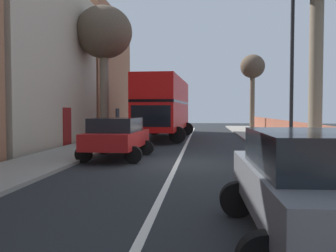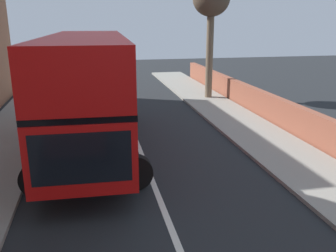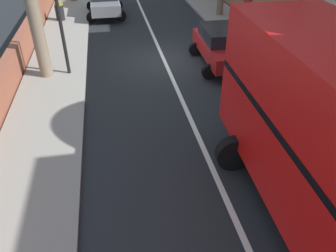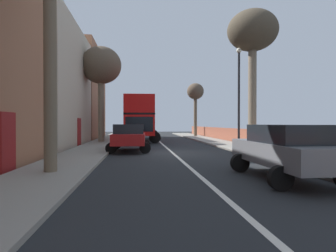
# 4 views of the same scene
# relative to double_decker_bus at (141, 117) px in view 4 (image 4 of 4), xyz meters

# --- Properties ---
(ground_plane) EXTENTS (84.00, 84.00, 0.00)m
(ground_plane) POSITION_rel_double_decker_bus_xyz_m (1.70, -11.50, -2.35)
(ground_plane) COLOR black
(road_centre_line) EXTENTS (0.16, 54.00, 0.01)m
(road_centre_line) POSITION_rel_double_decker_bus_xyz_m (1.70, -11.50, -2.35)
(road_centre_line) COLOR silver
(road_centre_line) RESTS_ON ground
(sidewalk_left) EXTENTS (2.60, 60.00, 0.12)m
(sidewalk_left) POSITION_rel_double_decker_bus_xyz_m (-3.20, -11.50, -2.29)
(sidewalk_left) COLOR gray
(sidewalk_left) RESTS_ON ground
(sidewalk_right) EXTENTS (2.60, 60.00, 0.12)m
(sidewalk_right) POSITION_rel_double_decker_bus_xyz_m (6.60, -11.50, -2.29)
(sidewalk_right) COLOR gray
(sidewalk_right) RESTS_ON ground
(terraced_houses_left) EXTENTS (4.07, 47.52, 10.42)m
(terraced_houses_left) POSITION_rel_double_decker_bus_xyz_m (-6.80, -10.28, 2.19)
(terraced_houses_left) COLOR brown
(terraced_houses_left) RESTS_ON ground
(boundary_wall_right) EXTENTS (0.36, 54.00, 1.26)m
(boundary_wall_right) POSITION_rel_double_decker_bus_xyz_m (8.15, -11.50, -1.72)
(boundary_wall_right) COLOR brown
(boundary_wall_right) RESTS_ON ground
(double_decker_bus) EXTENTS (3.83, 10.47, 4.06)m
(double_decker_bus) POSITION_rel_double_decker_bus_xyz_m (0.00, 0.00, 0.00)
(double_decker_bus) COLOR red
(double_decker_bus) RESTS_ON ground
(parked_car_red_left_1) EXTENTS (2.61, 4.28, 1.65)m
(parked_car_red_left_1) POSITION_rel_double_decker_bus_xyz_m (-0.80, -10.51, -1.41)
(parked_car_red_left_1) COLOR #AD1919
(parked_car_red_left_1) RESTS_ON ground
(parked_car_grey_right_2) EXTENTS (2.51, 4.52, 1.67)m
(parked_car_grey_right_2) POSITION_rel_double_decker_bus_xyz_m (4.20, -19.67, -1.40)
(parked_car_grey_right_2) COLOR slate
(parked_car_grey_right_2) RESTS_ON ground
(street_tree_right_1) EXTENTS (3.16, 3.16, 8.74)m
(street_tree_right_1) POSITION_rel_double_decker_bus_xyz_m (6.91, -10.50, 4.96)
(street_tree_right_1) COLOR #7A6B56
(street_tree_right_1) RESTS_ON sidewalk_right
(street_tree_right_3) EXTENTS (2.10, 2.10, 6.64)m
(street_tree_right_3) POSITION_rel_double_decker_bus_xyz_m (6.90, 7.50, 3.12)
(street_tree_right_3) COLOR brown
(street_tree_right_3) RESTS_ON sidewalk_right
(street_tree_left_4) EXTENTS (3.50, 3.50, 8.29)m
(street_tree_left_4) POSITION_rel_double_decker_bus_xyz_m (-3.49, -2.47, 4.28)
(street_tree_left_4) COLOR #7A6B56
(street_tree_left_4) RESTS_ON sidewalk_left
(lamppost_right) EXTENTS (0.32, 0.32, 6.31)m
(lamppost_right) POSITION_rel_double_decker_bus_xyz_m (6.00, -10.58, 1.45)
(lamppost_right) COLOR black
(lamppost_right) RESTS_ON sidewalk_right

